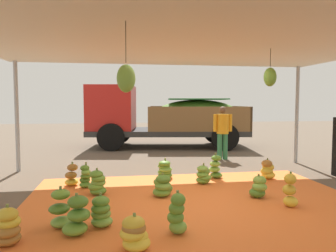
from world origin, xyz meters
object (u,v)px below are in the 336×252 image
banana_bunch_0 (259,187)px  banana_bunch_1 (163,186)px  banana_bunch_14 (72,176)px  worker_0 (223,129)px  banana_bunch_7 (8,228)px  banana_bunch_13 (97,183)px  banana_bunch_12 (77,217)px  banana_bunch_10 (203,175)px  banana_bunch_8 (290,191)px  banana_bunch_6 (165,170)px  banana_bunch_4 (215,167)px  banana_bunch_11 (101,212)px  banana_bunch_5 (61,210)px  banana_bunch_2 (85,177)px  banana_bunch_15 (134,234)px  banana_bunch_3 (177,215)px  banana_bunch_9 (268,170)px  cargo_truck_main (163,116)px

banana_bunch_0 → banana_bunch_1: size_ratio=0.95×
banana_bunch_14 → worker_0: bearing=31.9°
banana_bunch_7 → banana_bunch_13: size_ratio=1.01×
worker_0 → banana_bunch_14: bearing=-148.1°
banana_bunch_1 → banana_bunch_12: 2.05m
banana_bunch_7 → banana_bunch_10: banana_bunch_7 is taller
banana_bunch_12 → worker_0: 6.45m
banana_bunch_8 → banana_bunch_14: size_ratio=1.19×
banana_bunch_10 → banana_bunch_6: bearing=138.2°
banana_bunch_8 → banana_bunch_12: 3.41m
banana_bunch_4 → banana_bunch_8: (0.59, -2.20, 0.02)m
banana_bunch_1 → banana_bunch_14: (-1.76, 1.08, 0.02)m
banana_bunch_8 → banana_bunch_11: banana_bunch_8 is taller
banana_bunch_5 → banana_bunch_2: bearing=86.2°
banana_bunch_8 → banana_bunch_15: (-2.64, -1.16, -0.07)m
banana_bunch_3 → banana_bunch_11: bearing=157.9°
banana_bunch_2 → banana_bunch_12: size_ratio=0.94×
banana_bunch_3 → banana_bunch_9: 3.78m
banana_bunch_0 → banana_bunch_7: size_ratio=0.85×
banana_bunch_4 → banana_bunch_15: size_ratio=1.31×
banana_bunch_8 → banana_bunch_7: bearing=-168.8°
banana_bunch_8 → banana_bunch_14: (-3.76, 2.01, -0.05)m
banana_bunch_7 → cargo_truck_main: 9.16m
banana_bunch_0 → banana_bunch_15: banana_bunch_0 is taller
banana_bunch_0 → banana_bunch_15: size_ratio=0.99×
banana_bunch_0 → banana_bunch_12: size_ratio=0.79×
banana_bunch_1 → banana_bunch_9: banana_bunch_9 is taller
banana_bunch_2 → banana_bunch_15: banana_bunch_2 is taller
banana_bunch_0 → banana_bunch_11: size_ratio=0.91×
worker_0 → banana_bunch_2: bearing=-144.2°
banana_bunch_12 → cargo_truck_main: size_ratio=0.09×
banana_bunch_4 → banana_bunch_10: banana_bunch_4 is taller
worker_0 → banana_bunch_1: bearing=-123.1°
banana_bunch_10 → banana_bunch_4: bearing=48.5°
banana_bunch_4 → banana_bunch_6: bearing=170.8°
banana_bunch_2 → banana_bunch_15: size_ratio=1.17×
cargo_truck_main → banana_bunch_15: bearing=-100.4°
banana_bunch_4 → banana_bunch_13: banana_bunch_4 is taller
worker_0 → banana_bunch_11: bearing=-124.7°
banana_bunch_12 → banana_bunch_1: bearing=48.6°
banana_bunch_3 → banana_bunch_2: bearing=118.5°
banana_bunch_6 → banana_bunch_7: 4.01m
banana_bunch_5 → banana_bunch_3: bearing=-17.1°
worker_0 → banana_bunch_8: bearing=-94.8°
banana_bunch_8 → worker_0: size_ratio=0.36×
banana_bunch_0 → banana_bunch_1: 1.75m
banana_bunch_3 → cargo_truck_main: bearing=83.0°
banana_bunch_8 → banana_bunch_1: bearing=155.0°
banana_bunch_14 → banana_bunch_7: bearing=-97.7°
banana_bunch_13 → banana_bunch_15: (0.55, -2.39, -0.03)m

